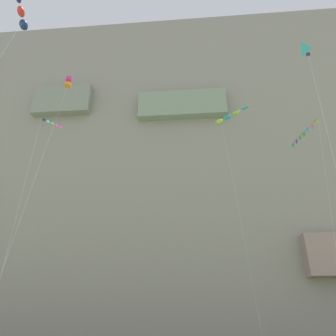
{
  "coord_description": "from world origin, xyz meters",
  "views": [
    {
      "loc": [
        1.67,
        1.06,
        3.09
      ],
      "look_at": [
        -0.35,
        24.55,
        14.58
      ],
      "focal_mm": 34.53,
      "sensor_mm": 36.0,
      "label": 1
    }
  ],
  "objects_px": {
    "kite_windsock_near_cliff": "(21,13)",
    "kite_banner_mid_right": "(45,144)",
    "kite_windsock_high_center": "(227,118)",
    "kite_delta_high_left": "(315,63)",
    "kite_box_far_right": "(68,83)",
    "kite_banner_upper_mid": "(306,141)"
  },
  "relations": [
    {
      "from": "kite_delta_high_left",
      "to": "kite_banner_mid_right",
      "type": "relative_size",
      "value": 0.76
    },
    {
      "from": "kite_box_far_right",
      "to": "kite_banner_mid_right",
      "type": "distance_m",
      "value": 8.15
    },
    {
      "from": "kite_windsock_near_cliff",
      "to": "kite_windsock_high_center",
      "type": "relative_size",
      "value": 1.18
    },
    {
      "from": "kite_windsock_near_cliff",
      "to": "kite_banner_mid_right",
      "type": "xyz_separation_m",
      "value": [
        -1.54,
        12.42,
        -8.15
      ]
    },
    {
      "from": "kite_banner_upper_mid",
      "to": "kite_windsock_high_center",
      "type": "xyz_separation_m",
      "value": [
        -8.34,
        2.06,
        4.98
      ]
    },
    {
      "from": "kite_windsock_near_cliff",
      "to": "kite_banner_mid_right",
      "type": "height_order",
      "value": "kite_windsock_near_cliff"
    },
    {
      "from": "kite_banner_upper_mid",
      "to": "kite_windsock_high_center",
      "type": "bearing_deg",
      "value": 166.15
    },
    {
      "from": "kite_banner_upper_mid",
      "to": "kite_windsock_near_cliff",
      "type": "bearing_deg",
      "value": -159.16
    },
    {
      "from": "kite_windsock_high_center",
      "to": "kite_delta_high_left",
      "type": "bearing_deg",
      "value": -76.55
    },
    {
      "from": "kite_banner_upper_mid",
      "to": "kite_delta_high_left",
      "type": "relative_size",
      "value": 1.13
    },
    {
      "from": "kite_box_far_right",
      "to": "kite_windsock_near_cliff",
      "type": "xyz_separation_m",
      "value": [
        -2.31,
        -8.0,
        2.49
      ]
    },
    {
      "from": "kite_windsock_near_cliff",
      "to": "kite_banner_upper_mid",
      "type": "relative_size",
      "value": 1.39
    },
    {
      "from": "kite_banner_mid_right",
      "to": "kite_windsock_high_center",
      "type": "bearing_deg",
      "value": 2.47
    },
    {
      "from": "kite_windsock_near_cliff",
      "to": "kite_banner_upper_mid",
      "type": "height_order",
      "value": "kite_windsock_near_cliff"
    },
    {
      "from": "kite_box_far_right",
      "to": "kite_windsock_near_cliff",
      "type": "relative_size",
      "value": 0.94
    },
    {
      "from": "kite_box_far_right",
      "to": "kite_delta_high_left",
      "type": "bearing_deg",
      "value": -26.8
    },
    {
      "from": "kite_windsock_high_center",
      "to": "kite_box_far_right",
      "type": "bearing_deg",
      "value": -164.24
    },
    {
      "from": "kite_banner_upper_mid",
      "to": "kite_delta_high_left",
      "type": "height_order",
      "value": "kite_banner_upper_mid"
    },
    {
      "from": "kite_box_far_right",
      "to": "kite_banner_mid_right",
      "type": "xyz_separation_m",
      "value": [
        -3.85,
        4.43,
        -5.66
      ]
    },
    {
      "from": "kite_delta_high_left",
      "to": "kite_banner_mid_right",
      "type": "distance_m",
      "value": 31.93
    },
    {
      "from": "kite_box_far_right",
      "to": "kite_banner_mid_right",
      "type": "bearing_deg",
      "value": 130.99
    },
    {
      "from": "kite_windsock_high_center",
      "to": "kite_banner_upper_mid",
      "type": "bearing_deg",
      "value": -13.85
    }
  ]
}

